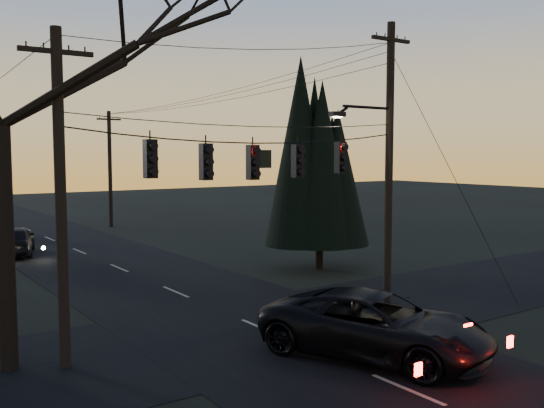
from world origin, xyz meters
TOP-DOWN VIEW (x-y plane):
  - main_road at (0.00, 20.00)m, footprint 8.00×120.00m
  - cross_road at (0.00, 10.00)m, footprint 60.00×7.00m
  - utility_pole_right at (5.50, 10.00)m, footprint 5.00×0.30m
  - utility_pole_left at (-6.00, 10.00)m, footprint 1.80×0.30m
  - utility_pole_far_r at (5.50, 38.00)m, footprint 1.80×0.30m
  - span_signal_assembly at (-0.24, 10.00)m, footprint 11.50×0.44m
  - evergreen_right at (7.68, 16.49)m, footprint 4.03×4.03m
  - suv_near at (1.01, 6.07)m, footprint 4.97×6.77m
  - sedan_oncoming_a at (-3.20, 28.71)m, footprint 3.08×5.00m

SIDE VIEW (x-z plane):
  - utility_pole_right at x=5.50m, z-range -5.00..5.00m
  - utility_pole_left at x=-6.00m, z-range -4.25..4.25m
  - utility_pole_far_r at x=5.50m, z-range -4.25..4.25m
  - cross_road at x=0.00m, z-range 0.00..0.02m
  - main_road at x=0.00m, z-range 0.00..0.02m
  - sedan_oncoming_a at x=-3.20m, z-range 0.00..1.59m
  - suv_near at x=1.01m, z-range 0.00..1.71m
  - evergreen_right at x=7.68m, z-range 0.59..9.46m
  - span_signal_assembly at x=-0.24m, z-range 4.43..6.03m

